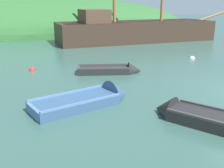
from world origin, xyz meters
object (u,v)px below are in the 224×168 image
object	(u,v)px
sailing_ship	(135,34)
buoy_red	(32,70)
rowboat_far	(113,71)
rowboat_near_dock	(194,117)
rowboat_center	(91,101)
buoy_white	(192,59)

from	to	relation	value
sailing_ship	buoy_red	size ratio (longest dim) A/B	47.22
rowboat_far	buoy_red	distance (m)	4.37
rowboat_far	buoy_red	bearing A→B (deg)	169.01
rowboat_far	rowboat_near_dock	size ratio (longest dim) A/B	1.11
sailing_ship	rowboat_center	bearing A→B (deg)	-120.39
sailing_ship	buoy_white	xyz separation A→B (m)	(0.50, -8.64, -0.66)
sailing_ship	buoy_white	distance (m)	8.68
buoy_white	rowboat_center	bearing A→B (deg)	-144.39
buoy_red	buoy_white	size ratio (longest dim) A/B	1.01
sailing_ship	buoy_red	xyz separation A→B (m)	(-9.51, -8.69, -0.66)
rowboat_near_dock	buoy_red	distance (m)	9.40
rowboat_far	sailing_ship	bearing A→B (deg)	76.18
rowboat_far	rowboat_near_dock	bearing A→B (deg)	-70.65
rowboat_far	buoy_red	size ratio (longest dim) A/B	9.34
rowboat_center	rowboat_near_dock	bearing A→B (deg)	-59.37
rowboat_near_dock	buoy_white	xyz separation A→B (m)	(5.44, 8.27, -0.12)
buoy_white	buoy_red	bearing A→B (deg)	-179.69
rowboat_center	sailing_ship	bearing A→B (deg)	44.73
sailing_ship	rowboat_far	xyz separation A→B (m)	(-5.55, -10.53, -0.55)
rowboat_far	buoy_white	size ratio (longest dim) A/B	9.45
sailing_ship	rowboat_near_dock	distance (m)	17.62
rowboat_center	rowboat_near_dock	xyz separation A→B (m)	(2.71, -2.43, 0.00)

